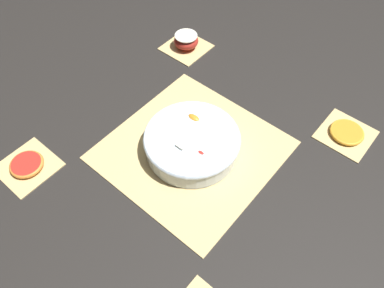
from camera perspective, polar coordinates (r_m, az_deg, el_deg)
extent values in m
plane|color=black|center=(0.97, 0.00, -0.99)|extent=(6.00, 6.00, 0.00)
cube|color=#D6B775|center=(0.97, 0.00, -0.88)|extent=(0.41, 0.41, 0.01)
cube|color=#3D2D19|center=(0.92, 6.48, -5.19)|extent=(0.01, 0.40, 0.00)
cube|color=#3D2D19|center=(0.94, 3.16, -2.96)|extent=(0.01, 0.40, 0.00)
cube|color=#3D2D19|center=(0.96, 0.00, -0.82)|extent=(0.01, 0.40, 0.00)
cube|color=#3D2D19|center=(0.99, -2.99, 1.22)|extent=(0.01, 0.40, 0.00)
cube|color=#3D2D19|center=(1.02, -5.81, 3.13)|extent=(0.01, 0.40, 0.00)
cube|color=#D6B775|center=(1.08, 22.40, 1.40)|extent=(0.13, 0.13, 0.01)
cube|color=#3D2D19|center=(1.07, 23.94, 0.55)|extent=(0.00, 0.13, 0.00)
cube|color=#3D2D19|center=(1.08, 22.43, 1.46)|extent=(0.00, 0.13, 0.00)
cube|color=#3D2D19|center=(1.08, 20.92, 2.36)|extent=(0.00, 0.13, 0.00)
cube|color=#D6B775|center=(1.25, -0.89, 14.56)|extent=(0.13, 0.13, 0.01)
cube|color=#3D2D19|center=(1.24, 0.31, 14.01)|extent=(0.00, 0.13, 0.00)
cube|color=#3D2D19|center=(1.25, -0.89, 14.62)|extent=(0.00, 0.13, 0.00)
cube|color=#3D2D19|center=(1.27, -2.06, 15.21)|extent=(0.00, 0.13, 0.00)
cube|color=#D6B775|center=(1.02, -23.73, -3.14)|extent=(0.13, 0.13, 0.01)
cube|color=#3D2D19|center=(1.00, -22.51, -4.34)|extent=(0.00, 0.13, 0.00)
cube|color=#3D2D19|center=(1.01, -23.35, -3.50)|extent=(0.00, 0.13, 0.00)
cube|color=#3D2D19|center=(1.03, -24.16, -2.68)|extent=(0.00, 0.13, 0.00)
cube|color=#3D2D19|center=(1.05, -24.95, -1.89)|extent=(0.00, 0.13, 0.00)
cylinder|color=silver|center=(0.94, 0.00, 0.20)|extent=(0.24, 0.24, 0.05)
torus|color=silver|center=(0.93, 0.00, 0.95)|extent=(0.24, 0.24, 0.01)
cylinder|color=#F4EABC|center=(0.96, -2.28, 2.29)|extent=(0.02, 0.02, 0.01)
cylinder|color=#F4EABC|center=(0.89, 2.79, -2.75)|extent=(0.03, 0.03, 0.01)
cylinder|color=#F4EABC|center=(0.99, 2.59, 4.16)|extent=(0.03, 0.03, 0.01)
cylinder|color=#F4EABC|center=(0.97, 2.13, 2.25)|extent=(0.03, 0.03, 0.01)
cylinder|color=#F4EABC|center=(0.93, 3.69, -0.05)|extent=(0.03, 0.03, 0.01)
cylinder|color=#F4EABC|center=(0.94, -0.90, 1.72)|extent=(0.03, 0.03, 0.01)
cylinder|color=#F4EABC|center=(0.89, 4.30, -2.47)|extent=(0.03, 0.03, 0.01)
cylinder|color=#F4EABC|center=(0.93, 1.16, -0.54)|extent=(0.03, 0.03, 0.01)
cylinder|color=#F4EABC|center=(0.91, 5.04, -2.14)|extent=(0.03, 0.03, 0.01)
cylinder|color=#F4EABC|center=(0.94, -5.65, -1.46)|extent=(0.03, 0.03, 0.01)
cylinder|color=#F4EABC|center=(0.96, 5.48, 2.00)|extent=(0.03, 0.03, 0.01)
cylinder|color=#F4EABC|center=(0.98, 4.16, 1.44)|extent=(0.03, 0.03, 0.01)
cube|color=white|center=(0.96, -4.00, 1.35)|extent=(0.03, 0.03, 0.03)
cube|color=white|center=(0.93, -1.49, -1.29)|extent=(0.02, 0.02, 0.02)
cube|color=white|center=(0.92, -1.93, -3.12)|extent=(0.03, 0.03, 0.03)
cube|color=white|center=(0.95, 5.76, 0.28)|extent=(0.03, 0.03, 0.03)
cube|color=white|center=(1.00, -4.06, 2.79)|extent=(0.02, 0.02, 0.02)
cube|color=white|center=(0.95, -0.72, 0.01)|extent=(0.03, 0.03, 0.03)
cube|color=white|center=(0.87, 1.52, -3.88)|extent=(0.02, 0.02, 0.02)
cube|color=white|center=(0.91, -1.77, -0.32)|extent=(0.02, 0.02, 0.02)
cube|color=white|center=(0.97, -0.30, 1.84)|extent=(0.03, 0.03, 0.03)
ellipsoid|color=orange|center=(0.99, -0.85, 5.16)|extent=(0.03, 0.02, 0.02)
ellipsoid|color=red|center=(0.92, 2.41, -2.22)|extent=(0.03, 0.02, 0.01)
ellipsoid|color=orange|center=(1.01, 1.15, 4.08)|extent=(0.03, 0.02, 0.01)
ellipsoid|color=orange|center=(0.92, -4.56, -3.29)|extent=(0.03, 0.02, 0.01)
ellipsoid|color=orange|center=(0.89, -1.02, -4.52)|extent=(0.03, 0.02, 0.02)
ellipsoid|color=orange|center=(0.91, 2.59, -3.75)|extent=(0.03, 0.02, 0.01)
ellipsoid|color=orange|center=(0.96, 0.27, 3.94)|extent=(0.04, 0.02, 0.02)
ellipsoid|color=orange|center=(0.94, -2.42, 0.37)|extent=(0.03, 0.02, 0.01)
ellipsoid|color=red|center=(0.89, 1.37, -1.53)|extent=(0.03, 0.02, 0.01)
ellipsoid|color=#B72D23|center=(1.24, -0.90, 15.45)|extent=(0.08, 0.08, 0.04)
cylinder|color=white|center=(1.23, -0.91, 16.19)|extent=(0.07, 0.07, 0.00)
cylinder|color=orange|center=(1.07, 22.53, 1.66)|extent=(0.08, 0.08, 0.01)
torus|color=#F4A82D|center=(1.07, 22.53, 1.66)|extent=(0.09, 0.09, 0.01)
cylinder|color=red|center=(1.02, -23.89, -2.86)|extent=(0.07, 0.07, 0.01)
torus|color=orange|center=(1.02, -23.89, -2.86)|extent=(0.08, 0.08, 0.01)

